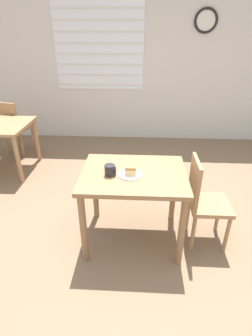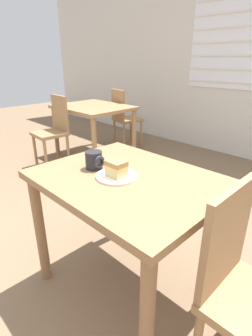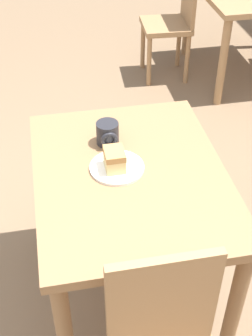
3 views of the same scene
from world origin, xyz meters
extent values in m
plane|color=#7A6047|center=(0.00, 0.00, 0.00)|extent=(14.00, 14.00, 0.00)
cube|color=beige|center=(0.00, 3.03, 1.40)|extent=(10.00, 0.06, 2.80)
cube|color=white|center=(-0.73, 2.99, 1.67)|extent=(1.51, 0.01, 1.50)
cube|color=beige|center=(-0.73, 2.98, 1.00)|extent=(1.48, 0.01, 0.02)
cube|color=beige|center=(-0.73, 2.98, 1.17)|extent=(1.48, 0.01, 0.02)
cube|color=beige|center=(-0.73, 2.98, 1.34)|extent=(1.48, 0.01, 0.02)
cube|color=beige|center=(-0.73, 2.98, 1.50)|extent=(1.48, 0.01, 0.02)
cube|color=beige|center=(-0.73, 2.98, 1.67)|extent=(1.48, 0.01, 0.02)
cube|color=beige|center=(-0.73, 2.98, 1.84)|extent=(1.48, 0.01, 0.02)
cube|color=beige|center=(-0.73, 2.98, 2.00)|extent=(1.48, 0.01, 0.02)
cube|color=beige|center=(-0.73, 2.98, 2.17)|extent=(1.48, 0.01, 0.02)
torus|color=black|center=(0.98, 2.98, 1.99)|extent=(0.37, 0.04, 0.37)
cylinder|color=silver|center=(0.98, 2.99, 1.99)|extent=(0.31, 0.01, 0.31)
cube|color=olive|center=(-0.06, 0.23, 0.73)|extent=(0.94, 0.74, 0.04)
cylinder|color=olive|center=(-0.48, -0.08, 0.35)|extent=(0.06, 0.06, 0.71)
cylinder|color=olive|center=(0.36, -0.08, 0.35)|extent=(0.06, 0.06, 0.71)
cylinder|color=olive|center=(-0.48, 0.55, 0.35)|extent=(0.06, 0.06, 0.71)
cylinder|color=olive|center=(0.36, 0.55, 0.35)|extent=(0.06, 0.06, 0.71)
cylinder|color=#9E754C|center=(-1.62, 1.23, 0.34)|extent=(0.06, 0.06, 0.67)
cylinder|color=#9E754C|center=(-1.62, 1.93, 0.34)|extent=(0.06, 0.06, 0.67)
cube|color=#9E754C|center=(0.66, 0.23, 0.43)|extent=(0.37, 0.37, 0.04)
cylinder|color=#9E754C|center=(0.81, 0.07, 0.21)|extent=(0.04, 0.04, 0.41)
cylinder|color=#9E754C|center=(0.81, 0.38, 0.21)|extent=(0.04, 0.04, 0.41)
cylinder|color=#9E754C|center=(0.50, 0.07, 0.21)|extent=(0.04, 0.04, 0.41)
cylinder|color=#9E754C|center=(0.50, 0.38, 0.21)|extent=(0.04, 0.04, 0.41)
cube|color=#9E754C|center=(0.49, 0.23, 0.67)|extent=(0.03, 0.35, 0.44)
cube|color=#9E754C|center=(-2.04, 2.22, 0.43)|extent=(0.45, 0.45, 0.04)
cylinder|color=#9E754C|center=(-1.85, 2.33, 0.21)|extent=(0.04, 0.04, 0.41)
cylinder|color=#9E754C|center=(-2.15, 2.41, 0.21)|extent=(0.04, 0.04, 0.41)
cylinder|color=#9E754C|center=(-1.93, 2.03, 0.21)|extent=(0.04, 0.04, 0.41)
cylinder|color=#9E754C|center=(-2.22, 2.11, 0.21)|extent=(0.04, 0.04, 0.41)
cube|color=#9E754C|center=(-2.08, 2.06, 0.67)|extent=(0.35, 0.11, 0.44)
cylinder|color=white|center=(-0.09, 0.19, 0.75)|extent=(0.21, 0.21, 0.01)
cube|color=#E0C67F|center=(-0.08, 0.18, 0.79)|extent=(0.10, 0.07, 0.06)
cube|color=#B27F47|center=(-0.08, 0.18, 0.83)|extent=(0.10, 0.08, 0.03)
cylinder|color=#232328|center=(-0.26, 0.18, 0.80)|extent=(0.09, 0.09, 0.10)
torus|color=#232328|center=(-0.22, 0.18, 0.80)|extent=(0.02, 0.07, 0.07)
camera|label=1|loc=(-0.01, -1.81, 1.88)|focal=28.00mm
camera|label=2|loc=(0.80, -0.63, 1.31)|focal=28.00mm
camera|label=3|loc=(1.29, -0.04, 1.90)|focal=50.00mm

